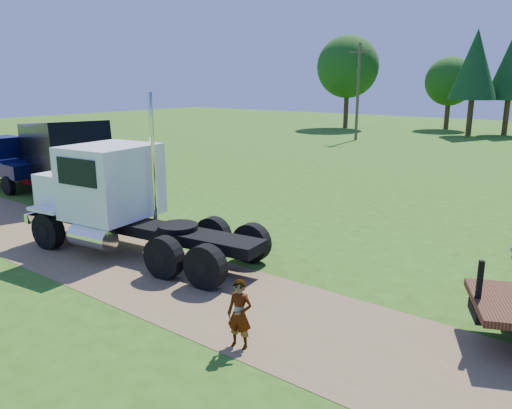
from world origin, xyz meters
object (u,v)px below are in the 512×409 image
Objects in this scene: black_dump_truck at (60,151)px; white_semi_tractor at (114,197)px; navy_truck at (4,162)px; spectator_a at (240,314)px.

white_semi_tractor is at bearing -4.99° from black_dump_truck.
white_semi_tractor is 0.97× the size of black_dump_truck.
navy_truck is at bearing -148.95° from black_dump_truck.
navy_truck is at bearing 161.05° from white_semi_tractor.
black_dump_truck is at bearing 146.50° from spectator_a.
white_semi_tractor is 5.73× the size of spectator_a.
spectator_a is at bearing -3.34° from black_dump_truck.
spectator_a is (16.99, -6.33, -1.36)m from black_dump_truck.
spectator_a is (20.98, -5.34, -0.57)m from navy_truck.
black_dump_truck is (-9.46, 3.84, 0.34)m from white_semi_tractor.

